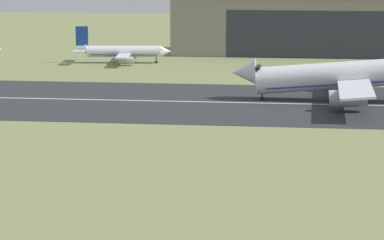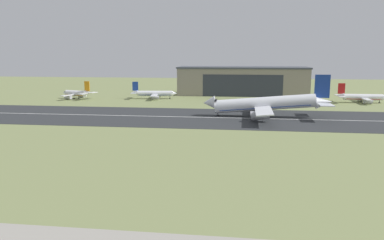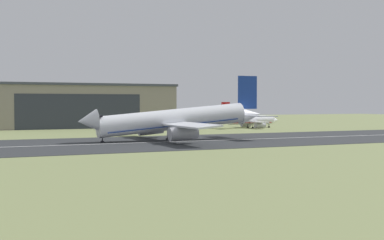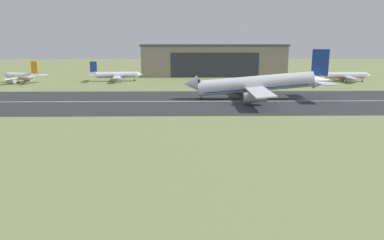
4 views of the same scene
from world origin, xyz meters
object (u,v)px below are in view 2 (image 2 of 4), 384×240
airplane_parked_west (76,94)px  airplane_parked_centre (154,94)px  airplane_parked_east (362,97)px  airplane_landing (265,104)px

airplane_parked_west → airplane_parked_centre: bearing=8.3°
airplane_parked_east → airplane_parked_centre: bearing=178.2°
airplane_landing → airplane_parked_west: (-98.26, 47.24, -2.12)m
airplane_parked_west → airplane_parked_east: airplane_parked_west is taller
airplane_parked_west → airplane_parked_east: 149.35m
airplane_parked_centre → airplane_parked_west: bearing=-171.7°
airplane_parked_west → airplane_parked_centre: 42.36m
airplane_landing → airplane_parked_centre: bearing=136.5°
airplane_landing → airplane_parked_centre: 77.65m
airplane_parked_centre → airplane_parked_east: bearing=-1.8°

